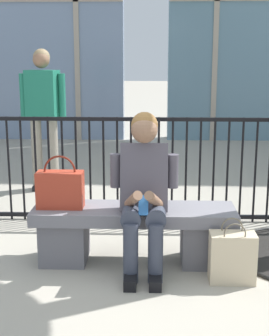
% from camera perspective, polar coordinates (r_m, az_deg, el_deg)
% --- Properties ---
extents(ground_plane, '(60.00, 60.00, 0.00)m').
position_cam_1_polar(ground_plane, '(4.04, -0.05, -10.74)').
color(ground_plane, '#A8A091').
extents(stone_bench, '(1.60, 0.44, 0.45)m').
position_cam_1_polar(stone_bench, '(3.94, -0.05, -7.13)').
color(stone_bench, slate).
rests_on(stone_bench, ground).
extents(seated_person_with_phone, '(0.52, 0.66, 1.21)m').
position_cam_1_polar(seated_person_with_phone, '(3.70, 1.11, -2.30)').
color(seated_person_with_phone, '#383D4C').
rests_on(seated_person_with_phone, ground).
extents(handbag_on_bench, '(0.36, 0.16, 0.42)m').
position_cam_1_polar(handbag_on_bench, '(3.90, -8.62, -2.39)').
color(handbag_on_bench, '#B23823').
rests_on(handbag_on_bench, stone_bench).
extents(shopping_bag, '(0.33, 0.18, 0.47)m').
position_cam_1_polar(shopping_bag, '(3.70, 11.29, -10.11)').
color(shopping_bag, beige).
rests_on(shopping_bag, ground).
extents(bystander_at_railing, '(0.55, 0.30, 1.71)m').
position_cam_1_polar(bystander_at_railing, '(6.07, -10.56, 6.79)').
color(bystander_at_railing, gray).
rests_on(bystander_at_railing, ground).
extents(plaza_railing, '(7.20, 0.04, 1.05)m').
position_cam_1_polar(plaza_railing, '(4.84, 0.40, -0.16)').
color(plaza_railing, black).
rests_on(plaza_railing, ground).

